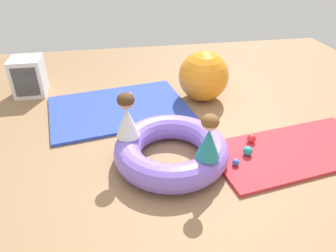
{
  "coord_description": "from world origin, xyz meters",
  "views": [
    {
      "loc": [
        -0.57,
        -2.64,
        2.12
      ],
      "look_at": [
        -0.08,
        0.2,
        0.32
      ],
      "focal_mm": 33.53,
      "sensor_mm": 36.0,
      "label": 1
    }
  ],
  "objects_px": {
    "child_in_white": "(127,116)",
    "play_ball_blue": "(236,162)",
    "exercise_ball_large": "(203,76)",
    "child_in_teal": "(209,137)",
    "storage_cube": "(28,77)",
    "play_ball_teal": "(248,151)",
    "inflatable_cushion": "(171,150)",
    "play_ball_orange": "(130,95)",
    "play_ball_red": "(252,138)"
  },
  "relations": [
    {
      "from": "child_in_white",
      "to": "play_ball_blue",
      "type": "height_order",
      "value": "child_in_white"
    },
    {
      "from": "child_in_white",
      "to": "exercise_ball_large",
      "type": "relative_size",
      "value": 0.68
    },
    {
      "from": "child_in_teal",
      "to": "exercise_ball_large",
      "type": "xyz_separation_m",
      "value": [
        0.44,
        1.75,
        -0.15
      ]
    },
    {
      "from": "play_ball_blue",
      "to": "storage_cube",
      "type": "distance_m",
      "value": 3.3
    },
    {
      "from": "child_in_white",
      "to": "play_ball_teal",
      "type": "relative_size",
      "value": 4.69
    },
    {
      "from": "inflatable_cushion",
      "to": "play_ball_orange",
      "type": "xyz_separation_m",
      "value": [
        -0.33,
        1.56,
        -0.07
      ]
    },
    {
      "from": "play_ball_orange",
      "to": "exercise_ball_large",
      "type": "distance_m",
      "value": 1.11
    },
    {
      "from": "play_ball_blue",
      "to": "exercise_ball_large",
      "type": "relative_size",
      "value": 0.1
    },
    {
      "from": "child_in_teal",
      "to": "play_ball_red",
      "type": "height_order",
      "value": "child_in_teal"
    },
    {
      "from": "play_ball_red",
      "to": "play_ball_teal",
      "type": "distance_m",
      "value": 0.26
    },
    {
      "from": "child_in_white",
      "to": "play_ball_teal",
      "type": "height_order",
      "value": "child_in_white"
    },
    {
      "from": "play_ball_blue",
      "to": "storage_cube",
      "type": "bearing_deg",
      "value": 137.72
    },
    {
      "from": "child_in_white",
      "to": "play_ball_orange",
      "type": "relative_size",
      "value": 7.28
    },
    {
      "from": "play_ball_teal",
      "to": "exercise_ball_large",
      "type": "distance_m",
      "value": 1.51
    },
    {
      "from": "play_ball_orange",
      "to": "storage_cube",
      "type": "height_order",
      "value": "storage_cube"
    },
    {
      "from": "child_in_teal",
      "to": "exercise_ball_large",
      "type": "bearing_deg",
      "value": -80.25
    },
    {
      "from": "play_ball_orange",
      "to": "play_ball_blue",
      "type": "relative_size",
      "value": 0.9
    },
    {
      "from": "child_in_white",
      "to": "play_ball_red",
      "type": "height_order",
      "value": "child_in_white"
    },
    {
      "from": "inflatable_cushion",
      "to": "play_ball_orange",
      "type": "height_order",
      "value": "inflatable_cushion"
    },
    {
      "from": "child_in_white",
      "to": "child_in_teal",
      "type": "height_order",
      "value": "child_in_white"
    },
    {
      "from": "play_ball_blue",
      "to": "storage_cube",
      "type": "height_order",
      "value": "storage_cube"
    },
    {
      "from": "play_ball_orange",
      "to": "play_ball_teal",
      "type": "bearing_deg",
      "value": -54.68
    },
    {
      "from": "inflatable_cushion",
      "to": "storage_cube",
      "type": "bearing_deg",
      "value": 132.19
    },
    {
      "from": "child_in_white",
      "to": "play_ball_blue",
      "type": "relative_size",
      "value": 6.58
    },
    {
      "from": "child_in_white",
      "to": "child_in_teal",
      "type": "relative_size",
      "value": 1.07
    },
    {
      "from": "play_ball_orange",
      "to": "storage_cube",
      "type": "bearing_deg",
      "value": 163.84
    },
    {
      "from": "inflatable_cushion",
      "to": "child_in_teal",
      "type": "bearing_deg",
      "value": -51.5
    },
    {
      "from": "child_in_teal",
      "to": "play_ball_teal",
      "type": "bearing_deg",
      "value": -129.82
    },
    {
      "from": "play_ball_orange",
      "to": "exercise_ball_large",
      "type": "xyz_separation_m",
      "value": [
        1.06,
        -0.17,
        0.29
      ]
    },
    {
      "from": "child_in_teal",
      "to": "play_ball_teal",
      "type": "height_order",
      "value": "child_in_teal"
    },
    {
      "from": "play_ball_orange",
      "to": "play_ball_teal",
      "type": "height_order",
      "value": "play_ball_teal"
    },
    {
      "from": "play_ball_red",
      "to": "inflatable_cushion",
      "type": "bearing_deg",
      "value": -171.74
    },
    {
      "from": "exercise_ball_large",
      "to": "storage_cube",
      "type": "xyz_separation_m",
      "value": [
        -2.52,
        0.59,
        -0.08
      ]
    },
    {
      "from": "child_in_white",
      "to": "play_ball_orange",
      "type": "bearing_deg",
      "value": -21.12
    },
    {
      "from": "inflatable_cushion",
      "to": "child_in_white",
      "type": "distance_m",
      "value": 0.6
    },
    {
      "from": "inflatable_cushion",
      "to": "child_in_teal",
      "type": "relative_size",
      "value": 2.65
    },
    {
      "from": "inflatable_cushion",
      "to": "play_ball_teal",
      "type": "height_order",
      "value": "inflatable_cushion"
    },
    {
      "from": "child_in_white",
      "to": "play_ball_orange",
      "type": "height_order",
      "value": "child_in_white"
    },
    {
      "from": "play_ball_blue",
      "to": "play_ball_orange",
      "type": "bearing_deg",
      "value": 118.55
    },
    {
      "from": "child_in_white",
      "to": "play_ball_red",
      "type": "relative_size",
      "value": 4.7
    },
    {
      "from": "inflatable_cushion",
      "to": "exercise_ball_large",
      "type": "xyz_separation_m",
      "value": [
        0.72,
        1.39,
        0.21
      ]
    },
    {
      "from": "play_ball_red",
      "to": "play_ball_blue",
      "type": "xyz_separation_m",
      "value": [
        -0.33,
        -0.37,
        -0.01
      ]
    },
    {
      "from": "inflatable_cushion",
      "to": "storage_cube",
      "type": "relative_size",
      "value": 2.17
    },
    {
      "from": "storage_cube",
      "to": "child_in_white",
      "type": "bearing_deg",
      "value": -53.46
    },
    {
      "from": "storage_cube",
      "to": "play_ball_red",
      "type": "bearing_deg",
      "value": -33.68
    },
    {
      "from": "play_ball_red",
      "to": "storage_cube",
      "type": "distance_m",
      "value": 3.32
    },
    {
      "from": "inflatable_cushion",
      "to": "exercise_ball_large",
      "type": "distance_m",
      "value": 1.58
    },
    {
      "from": "child_in_white",
      "to": "exercise_ball_large",
      "type": "distance_m",
      "value": 1.71
    },
    {
      "from": "storage_cube",
      "to": "inflatable_cushion",
      "type": "bearing_deg",
      "value": -47.81
    },
    {
      "from": "child_in_white",
      "to": "inflatable_cushion",
      "type": "bearing_deg",
      "value": -125.29
    }
  ]
}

